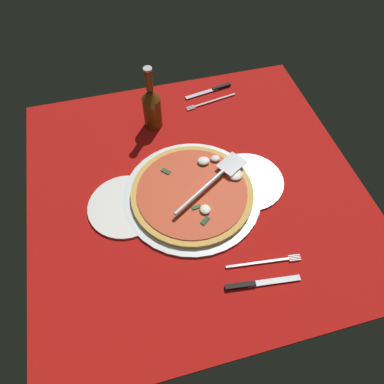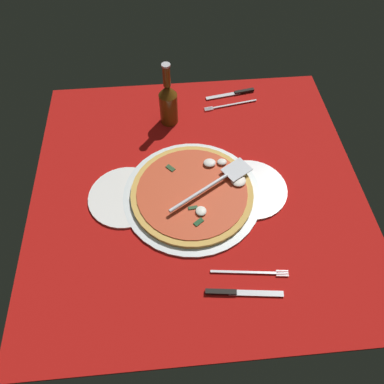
% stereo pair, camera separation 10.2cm
% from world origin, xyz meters
% --- Properties ---
extents(ground_plane, '(0.94, 0.94, 0.01)m').
position_xyz_m(ground_plane, '(0.00, 0.00, -0.00)').
color(ground_plane, '#A7110E').
extents(checker_pattern, '(0.94, 0.94, 0.00)m').
position_xyz_m(checker_pattern, '(-0.00, 0.00, 0.00)').
color(checker_pattern, white).
rests_on(checker_pattern, ground_plane).
extents(pizza_pan, '(0.39, 0.39, 0.01)m').
position_xyz_m(pizza_pan, '(0.02, 0.03, 0.01)').
color(pizza_pan, silver).
rests_on(pizza_pan, ground_plane).
extents(dinner_plate_left, '(0.21, 0.21, 0.01)m').
position_xyz_m(dinner_plate_left, '(-0.15, 0.02, 0.01)').
color(dinner_plate_left, white).
rests_on(dinner_plate_left, ground_plane).
extents(dinner_plate_right, '(0.21, 0.21, 0.01)m').
position_xyz_m(dinner_plate_right, '(0.20, 0.02, 0.01)').
color(dinner_plate_right, white).
rests_on(dinner_plate_right, ground_plane).
extents(pizza, '(0.34, 0.34, 0.03)m').
position_xyz_m(pizza, '(0.02, 0.03, 0.02)').
color(pizza, gold).
rests_on(pizza, pizza_pan).
extents(pizza_server, '(0.25, 0.18, 0.01)m').
position_xyz_m(pizza_server, '(-0.04, 0.02, 0.04)').
color(pizza_server, silver).
rests_on(pizza_server, pizza).
extents(place_setting_near, '(0.20, 0.14, 0.01)m').
position_xyz_m(place_setting_near, '(-0.16, -0.36, 0.00)').
color(place_setting_near, white).
rests_on(place_setting_near, ground_plane).
extents(place_setting_far, '(0.22, 0.14, 0.01)m').
position_xyz_m(place_setting_far, '(-0.08, 0.30, 0.00)').
color(place_setting_far, white).
rests_on(place_setting_far, ground_plane).
extents(beer_bottle, '(0.06, 0.06, 0.22)m').
position_xyz_m(beer_bottle, '(0.07, -0.28, 0.08)').
color(beer_bottle, '#5A350D').
rests_on(beer_bottle, ground_plane).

